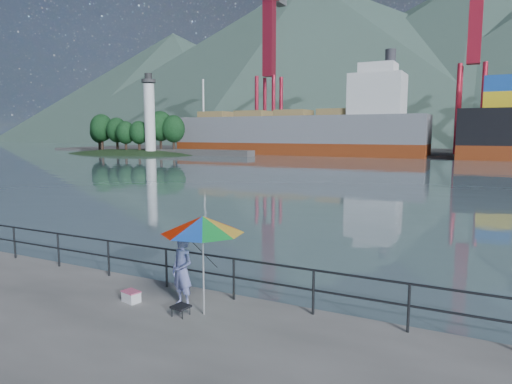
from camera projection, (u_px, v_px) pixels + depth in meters
The scene contains 10 objects.
harbor_water at pixel (455, 147), 125.70m from camera, with size 500.00×280.00×0.00m, color slate.
far_dock at pixel (498, 153), 88.50m from camera, with size 200.00×40.00×0.40m, color #514F4C.
guardrail at pixel (136, 262), 12.20m from camera, with size 22.00×0.06×1.03m.
lighthouse_islet at pixel (130, 151), 90.21m from camera, with size 48.00×26.40×19.20m.
fisherman at pixel (182, 271), 10.40m from camera, with size 0.60×0.39×1.65m, color #202F99.
beach_umbrella at pixel (203, 225), 9.76m from camera, with size 2.14×2.14×2.19m.
folding_stool at pixel (181, 310), 9.92m from camera, with size 0.40×0.40×0.23m.
cooler_bag at pixel (131, 297), 10.74m from camera, with size 0.41×0.27×0.24m, color silver.
fishing_rod at pixel (205, 289), 11.62m from camera, with size 0.02×0.02×1.94m, color black.
bulk_carrier at pixel (303, 131), 86.13m from camera, with size 48.75×8.44×14.50m.
Camera 1 is at (8.22, -7.42, 3.97)m, focal length 32.00 mm.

